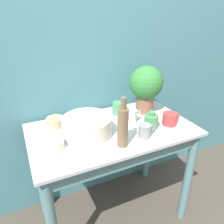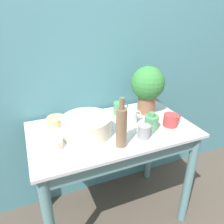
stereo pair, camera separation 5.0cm
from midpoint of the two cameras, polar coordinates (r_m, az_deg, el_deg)
wall_back at (r=1.64m, az=-4.23°, el=14.21°), size 6.00×0.05×2.40m
counter_table at (r=1.54m, az=1.29°, el=-10.46°), size 1.08×0.63×0.80m
potted_plant at (r=1.62m, az=10.17°, el=6.72°), size 0.25×0.25×0.36m
bowl_wash_large at (r=1.37m, az=-5.56°, el=-3.59°), size 0.31×0.31×0.12m
bottle_tall at (r=1.22m, az=3.65°, el=-3.90°), size 0.06×0.06×0.30m
bottle_short at (r=1.46m, az=11.23°, el=-2.58°), size 0.09×0.09×0.12m
mug_red at (r=1.53m, az=16.04°, el=-2.03°), size 0.13×0.10×0.08m
mug_grey at (r=1.36m, az=9.51°, el=-5.03°), size 0.11×0.08×0.08m
mug_white at (r=1.52m, az=6.25°, el=-1.12°), size 0.11×0.08×0.09m
mug_green at (r=1.64m, az=2.81°, el=1.00°), size 0.12×0.08×0.09m
bowl_small_tan at (r=1.53m, az=-13.48°, el=-2.25°), size 0.12×0.12×0.06m
bowl_small_cream at (r=1.29m, az=-14.40°, el=-8.05°), size 0.13×0.13×0.05m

